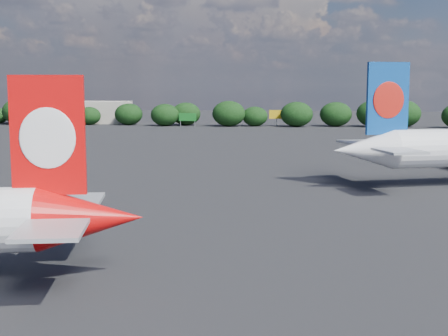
# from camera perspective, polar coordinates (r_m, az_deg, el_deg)

# --- Properties ---
(ground) EXTENTS (500.00, 500.00, 0.00)m
(ground) POSITION_cam_1_polar(r_m,az_deg,el_deg) (96.93, -5.71, -0.79)
(ground) COLOR black
(ground) RESTS_ON ground
(terminal_building) EXTENTS (42.00, 16.00, 8.00)m
(terminal_building) POSITION_cam_1_polar(r_m,az_deg,el_deg) (241.76, -13.68, 5.01)
(terminal_building) COLOR #A39A8C
(terminal_building) RESTS_ON ground
(highway_sign) EXTENTS (6.00, 0.30, 4.50)m
(highway_sign) POSITION_cam_1_polar(r_m,az_deg,el_deg) (213.41, -3.35, 4.66)
(highway_sign) COLOR #125D1B
(highway_sign) RESTS_ON ground
(billboard_yellow) EXTENTS (5.00, 0.30, 5.50)m
(billboard_yellow) POSITION_cam_1_polar(r_m,az_deg,el_deg) (215.83, 4.83, 4.87)
(billboard_yellow) COLOR gold
(billboard_yellow) RESTS_ON ground
(horizon_treeline) EXTENTS (202.78, 16.06, 9.29)m
(horizon_treeline) POSITION_cam_1_polar(r_m,az_deg,el_deg) (214.37, 5.44, 4.91)
(horizon_treeline) COLOR black
(horizon_treeline) RESTS_ON ground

